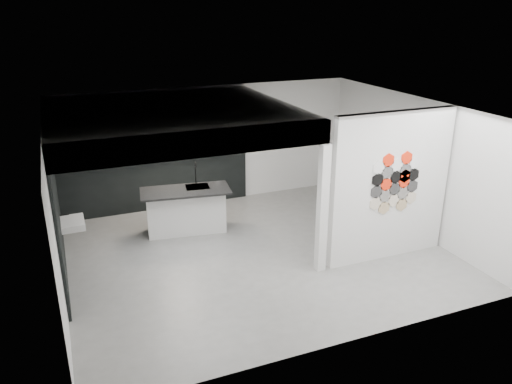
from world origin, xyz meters
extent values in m
cube|color=slate|center=(0.00, 0.00, -0.01)|extent=(7.00, 6.00, 0.01)
cube|color=silver|center=(2.23, -1.00, 1.40)|extent=(2.45, 0.15, 2.80)
cube|color=black|center=(-1.30, 2.97, 1.18)|extent=(4.40, 0.04, 2.35)
cube|color=black|center=(-3.47, 1.00, 1.18)|extent=(0.04, 4.00, 2.35)
cube|color=silver|center=(-1.30, 1.00, 2.55)|extent=(4.40, 4.00, 0.40)
cube|color=silver|center=(0.82, -1.00, 1.18)|extent=(0.16, 0.16, 2.35)
cube|color=silver|center=(-1.30, -0.92, 2.55)|extent=(4.40, 0.16, 0.40)
cube|color=silver|center=(-3.24, 0.80, 0.85)|extent=(0.40, 0.60, 0.12)
cube|color=black|center=(-1.20, 2.87, 1.30)|extent=(3.00, 0.15, 0.04)
cube|color=silver|center=(-1.00, 1.51, 0.46)|extent=(1.67, 0.82, 0.92)
cube|color=black|center=(-1.01, 1.42, 0.94)|extent=(1.92, 1.06, 0.04)
cube|color=black|center=(-0.72, 1.52, 0.95)|extent=(0.54, 0.47, 0.02)
cylinder|color=black|center=(-0.69, 1.73, 1.18)|extent=(0.03, 0.03, 0.43)
torus|color=black|center=(-0.70, 1.67, 1.39)|extent=(0.04, 0.15, 0.15)
cylinder|color=black|center=(-2.29, 2.87, 1.40)|extent=(0.19, 0.19, 0.16)
ellipsoid|color=black|center=(-0.22, 2.87, 1.39)|extent=(0.18, 0.18, 0.14)
cylinder|color=gray|center=(0.15, 2.87, 1.36)|extent=(0.15, 0.15, 0.09)
cylinder|color=gray|center=(0.15, 2.87, 1.40)|extent=(0.14, 0.14, 0.16)
cylinder|color=black|center=(-1.65, 2.87, 1.39)|extent=(0.07, 0.07, 0.15)
cylinder|color=black|center=(-1.87, 2.87, 1.37)|extent=(0.10, 0.10, 0.10)
cylinder|color=beige|center=(1.86, -1.09, 1.16)|extent=(0.26, 0.02, 0.26)
cylinder|color=#2D2D2D|center=(1.86, -1.09, 1.39)|extent=(0.26, 0.02, 0.26)
cylinder|color=black|center=(1.86, -1.09, 1.61)|extent=(0.26, 0.02, 0.26)
cylinder|color=white|center=(1.86, -1.09, 1.84)|extent=(0.26, 0.02, 0.26)
cylinder|color=tan|center=(2.06, -1.09, 1.05)|extent=(0.26, 0.02, 0.26)
cylinder|color=#66635E|center=(2.06, -1.09, 1.27)|extent=(0.26, 0.02, 0.26)
cylinder|color=red|center=(2.06, -1.09, 1.50)|extent=(0.26, 0.02, 0.26)
cylinder|color=black|center=(2.06, -1.09, 1.73)|extent=(0.26, 0.02, 0.26)
cylinder|color=red|center=(2.06, -1.09, 1.95)|extent=(0.26, 0.02, 0.26)
cylinder|color=beige|center=(2.25, -1.09, 1.16)|extent=(0.26, 0.02, 0.26)
cylinder|color=#2D2D2D|center=(2.25, -1.09, 1.39)|extent=(0.26, 0.02, 0.26)
cylinder|color=black|center=(2.25, -1.09, 1.61)|extent=(0.26, 0.02, 0.26)
cylinder|color=white|center=(2.25, -1.09, 1.84)|extent=(0.26, 0.02, 0.26)
cylinder|color=tan|center=(2.44, -1.09, 1.05)|extent=(0.26, 0.02, 0.26)
cylinder|color=#66635E|center=(2.44, -1.09, 1.27)|extent=(0.26, 0.02, 0.26)
cylinder|color=red|center=(2.44, -1.09, 1.50)|extent=(0.26, 0.02, 0.26)
cylinder|color=black|center=(2.44, -1.09, 1.73)|extent=(0.26, 0.02, 0.26)
cylinder|color=red|center=(2.44, -1.09, 1.95)|extent=(0.26, 0.02, 0.26)
cylinder|color=beige|center=(2.64, -1.09, 1.16)|extent=(0.26, 0.02, 0.26)
cylinder|color=#2D2D2D|center=(2.64, -1.09, 1.39)|extent=(0.26, 0.02, 0.26)
cylinder|color=black|center=(2.64, -1.09, 1.61)|extent=(0.26, 0.02, 0.26)
cylinder|color=white|center=(2.64, -1.09, 1.84)|extent=(0.26, 0.02, 0.26)
cylinder|color=red|center=(2.44, -1.09, 1.61)|extent=(0.26, 0.02, 0.26)
camera|label=1|loc=(-3.27, -7.99, 4.50)|focal=35.00mm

